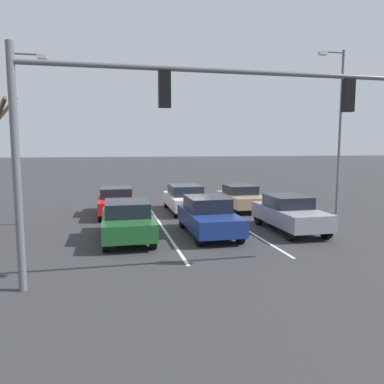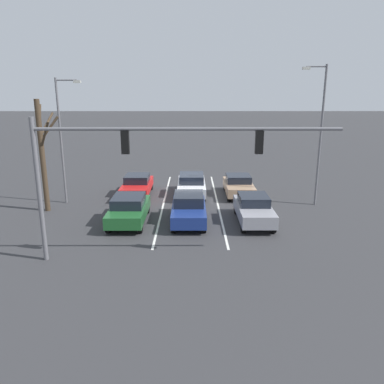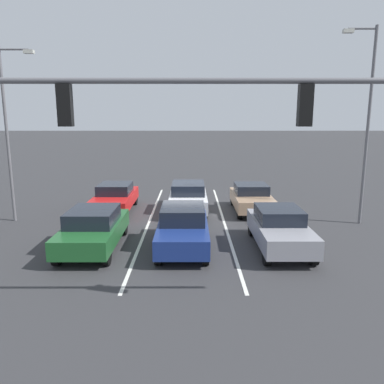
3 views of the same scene
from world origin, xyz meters
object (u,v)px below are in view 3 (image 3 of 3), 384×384
at_px(car_tan_leftlane_second, 251,198).
at_px(traffic_signal_gantry, 79,131).
at_px(car_red_rightlane_second, 115,197).
at_px(car_darkgreen_rightlane_front, 94,228).
at_px(street_lamp_right_shoulder, 10,125).
at_px(car_gray_leftlane_front, 279,228).
at_px(car_white_midlane_second, 188,197).
at_px(car_navy_midlane_front, 183,227).
at_px(street_lamp_left_shoulder, 366,116).

distance_m(car_tan_leftlane_second, traffic_signal_gantry, 12.76).
bearing_deg(car_red_rightlane_second, car_darkgreen_rightlane_front, 93.25).
distance_m(car_tan_leftlane_second, street_lamp_right_shoulder, 12.40).
height_order(car_gray_leftlane_front, street_lamp_right_shoulder, street_lamp_right_shoulder).
bearing_deg(car_white_midlane_second, car_navy_midlane_front, 88.40).
bearing_deg(car_tan_leftlane_second, street_lamp_left_shoulder, 153.34).
xyz_separation_m(car_white_midlane_second, traffic_signal_gantry, (2.45, 10.73, 3.86)).
bearing_deg(car_red_rightlane_second, car_navy_midlane_front, 123.61).
bearing_deg(traffic_signal_gantry, car_red_rightlane_second, -82.27).
bearing_deg(car_gray_leftlane_front, car_tan_leftlane_second, -88.54).
bearing_deg(car_navy_midlane_front, street_lamp_left_shoulder, -157.82).
bearing_deg(car_navy_midlane_front, car_tan_leftlane_second, -121.97).
relative_size(car_red_rightlane_second, traffic_signal_gantry, 0.36).
xyz_separation_m(car_red_rightlane_second, traffic_signal_gantry, (-1.44, 10.60, 3.87)).
bearing_deg(traffic_signal_gantry, car_gray_leftlane_front, -140.67).
height_order(car_gray_leftlane_front, car_navy_midlane_front, car_navy_midlane_front).
bearing_deg(car_white_midlane_second, street_lamp_right_shoulder, 12.84).
xyz_separation_m(car_tan_leftlane_second, traffic_signal_gantry, (5.82, 10.66, 3.91)).
height_order(car_white_midlane_second, street_lamp_right_shoulder, street_lamp_right_shoulder).
xyz_separation_m(car_gray_leftlane_front, car_navy_midlane_front, (3.68, -0.10, 0.00)).
bearing_deg(car_white_midlane_second, car_tan_leftlane_second, 178.81).
bearing_deg(car_darkgreen_rightlane_front, car_tan_leftlane_second, -140.36).
bearing_deg(car_darkgreen_rightlane_front, street_lamp_right_shoulder, -39.88).
height_order(car_white_midlane_second, car_tan_leftlane_second, car_white_midlane_second).
height_order(car_gray_leftlane_front, car_darkgreen_rightlane_front, car_gray_leftlane_front).
xyz_separation_m(car_darkgreen_rightlane_front, car_white_midlane_second, (-3.56, -5.82, -0.02)).
bearing_deg(car_darkgreen_rightlane_front, car_navy_midlane_front, -178.60).
bearing_deg(car_red_rightlane_second, street_lamp_left_shoulder, 169.20).
bearing_deg(street_lamp_right_shoulder, car_darkgreen_rightlane_front, 140.12).
xyz_separation_m(car_gray_leftlane_front, street_lamp_right_shoulder, (11.79, -3.95, 3.80)).
xyz_separation_m(traffic_signal_gantry, street_lamp_left_shoulder, (-10.47, -8.33, 0.34)).
xyz_separation_m(street_lamp_right_shoulder, street_lamp_left_shoulder, (-16.29, 0.52, 0.38)).
height_order(car_red_rightlane_second, car_white_midlane_second, car_white_midlane_second).
relative_size(car_navy_midlane_front, car_red_rightlane_second, 0.97).
distance_m(car_darkgreen_rightlane_front, street_lamp_right_shoulder, 7.22).
bearing_deg(car_navy_midlane_front, traffic_signal_gantry, 65.39).
distance_m(car_darkgreen_rightlane_front, car_navy_midlane_front, 3.40).
distance_m(car_navy_midlane_front, street_lamp_right_shoulder, 9.75).
relative_size(car_darkgreen_rightlane_front, car_white_midlane_second, 1.01).
bearing_deg(car_darkgreen_rightlane_front, street_lamp_left_shoulder, -163.56).
bearing_deg(car_red_rightlane_second, street_lamp_right_shoulder, 21.81).
relative_size(car_white_midlane_second, street_lamp_right_shoulder, 0.56).
distance_m(car_navy_midlane_front, car_white_midlane_second, 5.74).
xyz_separation_m(car_tan_leftlane_second, street_lamp_right_shoulder, (11.65, 1.82, 3.87)).
relative_size(car_gray_leftlane_front, traffic_signal_gantry, 0.35).
xyz_separation_m(car_gray_leftlane_front, street_lamp_left_shoulder, (-4.50, -3.44, 4.18)).
distance_m(car_gray_leftlane_front, car_darkgreen_rightlane_front, 7.09).
bearing_deg(car_red_rightlane_second, traffic_signal_gantry, 97.73).
bearing_deg(car_gray_leftlane_front, car_navy_midlane_front, -1.59).
relative_size(car_gray_leftlane_front, street_lamp_left_shoulder, 0.50).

